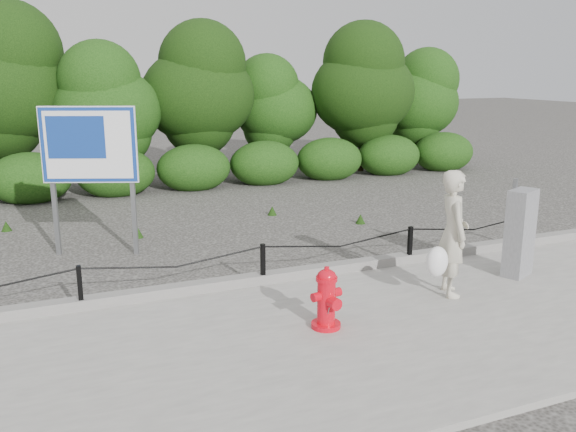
# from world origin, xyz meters

# --- Properties ---
(ground) EXTENTS (90.00, 90.00, 0.00)m
(ground) POSITION_xyz_m (0.00, 0.00, 0.00)
(ground) COLOR #2D2B28
(ground) RESTS_ON ground
(sidewalk) EXTENTS (14.00, 4.00, 0.08)m
(sidewalk) POSITION_xyz_m (0.00, -2.00, 0.04)
(sidewalk) COLOR gray
(sidewalk) RESTS_ON ground
(curb) EXTENTS (14.00, 0.22, 0.14)m
(curb) POSITION_xyz_m (0.00, 0.05, 0.15)
(curb) COLOR slate
(curb) RESTS_ON sidewalk
(chain_barrier) EXTENTS (10.06, 0.06, 0.60)m
(chain_barrier) POSITION_xyz_m (0.00, 0.00, 0.46)
(chain_barrier) COLOR black
(chain_barrier) RESTS_ON sidewalk
(treeline) EXTENTS (20.19, 3.70, 4.67)m
(treeline) POSITION_xyz_m (0.10, 8.95, 2.46)
(treeline) COLOR black
(treeline) RESTS_ON ground
(fire_hydrant) EXTENTS (0.41, 0.43, 0.76)m
(fire_hydrant) POSITION_xyz_m (0.16, -1.72, 0.44)
(fire_hydrant) COLOR red
(fire_hydrant) RESTS_ON sidewalk
(pedestrian) EXTENTS (0.81, 0.74, 1.73)m
(pedestrian) POSITION_xyz_m (2.21, -1.38, 0.92)
(pedestrian) COLOR beige
(pedestrian) RESTS_ON sidewalk
(utility_cabinet) EXTENTS (0.57, 0.47, 1.45)m
(utility_cabinet) POSITION_xyz_m (3.65, -1.12, 0.74)
(utility_cabinet) COLOR gray
(utility_cabinet) RESTS_ON sidewalk
(advertising_sign) EXTENTS (1.48, 0.65, 2.52)m
(advertising_sign) POSITION_xyz_m (-2.04, 2.68, 1.78)
(advertising_sign) COLOR slate
(advertising_sign) RESTS_ON ground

